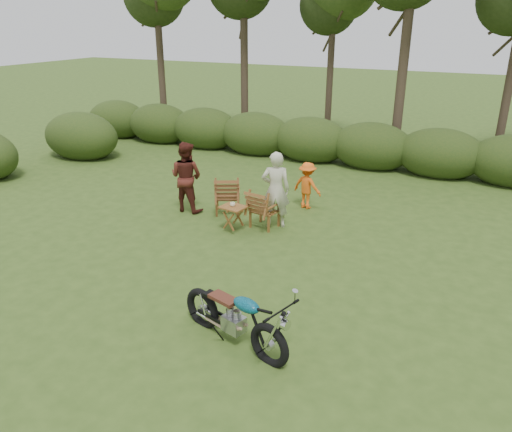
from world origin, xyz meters
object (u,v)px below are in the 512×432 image
at_px(motorcycle, 234,341).
at_px(child, 306,208).
at_px(lawn_chair_right, 264,227).
at_px(side_table, 233,218).
at_px(lawn_chair_left, 228,213).
at_px(adult_a, 275,226).
at_px(adult_b, 188,210).
at_px(cup, 233,204).

xyz_separation_m(motorcycle, child, (-0.97, 5.58, 0.00)).
distance_m(lawn_chair_right, side_table, 0.76).
height_order(lawn_chair_right, lawn_chair_left, lawn_chair_left).
distance_m(lawn_chair_right, adult_a, 0.25).
bearing_deg(adult_b, cup, 159.88).
height_order(motorcycle, adult_a, adult_a).
height_order(side_table, adult_b, adult_b).
xyz_separation_m(lawn_chair_right, cup, (-0.55, -0.47, 0.60)).
bearing_deg(motorcycle, lawn_chair_left, 136.53).
distance_m(side_table, child, 2.24).
xyz_separation_m(side_table, adult_a, (0.72, 0.63, -0.28)).
height_order(cup, adult_b, adult_b).
bearing_deg(adult_a, lawn_chair_left, -30.92).
xyz_separation_m(lawn_chair_left, adult_a, (1.34, -0.24, 0.00)).
distance_m(cup, adult_b, 1.79).
bearing_deg(child, lawn_chair_left, 48.84).
height_order(lawn_chair_right, cup, cup).
bearing_deg(motorcycle, adult_b, 146.70).
distance_m(lawn_chair_left, adult_b, 1.00).
height_order(lawn_chair_left, adult_b, adult_b).
bearing_deg(lawn_chair_right, child, -96.56).
relative_size(lawn_chair_left, adult_b, 0.56).
xyz_separation_m(lawn_chair_left, side_table, (0.62, -0.86, 0.28)).
bearing_deg(adult_b, child, -150.06).
bearing_deg(child, cup, 76.94).
xyz_separation_m(side_table, child, (0.95, 2.01, -0.28)).
xyz_separation_m(lawn_chair_left, child, (1.57, 1.15, 0.00)).
relative_size(lawn_chair_right, child, 0.78).
bearing_deg(cup, adult_b, 158.95).
height_order(side_table, child, child).
bearing_deg(adult_a, child, -120.26).
height_order(lawn_chair_right, adult_a, adult_a).
relative_size(motorcycle, child, 1.64).
distance_m(adult_a, child, 1.41).
height_order(motorcycle, cup, cup).
bearing_deg(adult_a, cup, 19.20).
relative_size(adult_b, child, 1.47).
distance_m(lawn_chair_left, cup, 1.21).
height_order(motorcycle, lawn_chair_right, motorcycle).
relative_size(motorcycle, adult_a, 1.10).
bearing_deg(lawn_chair_left, adult_b, -12.20).
height_order(side_table, adult_a, adult_a).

